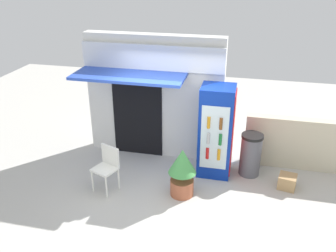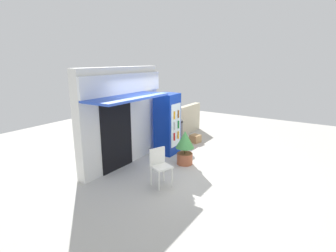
{
  "view_description": "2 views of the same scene",
  "coord_description": "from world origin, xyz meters",
  "px_view_note": "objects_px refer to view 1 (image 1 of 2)",
  "views": [
    {
      "loc": [
        1.39,
        -5.65,
        4.21
      ],
      "look_at": [
        -0.04,
        0.56,
        1.22
      ],
      "focal_mm": 38.29,
      "sensor_mm": 36.0,
      "label": 1
    },
    {
      "loc": [
        -5.96,
        -3.43,
        2.98
      ],
      "look_at": [
        -0.15,
        0.34,
        1.22
      ],
      "focal_mm": 28.06,
      "sensor_mm": 36.0,
      "label": 2
    }
  ],
  "objects_px": {
    "trash_bin": "(251,155)",
    "cardboard_box": "(287,182)",
    "potted_plant_near_shop": "(182,170)",
    "plastic_chair": "(107,165)",
    "drink_cooler": "(216,132)"
  },
  "relations": [
    {
      "from": "potted_plant_near_shop",
      "to": "cardboard_box",
      "type": "xyz_separation_m",
      "value": [
        2.02,
        0.69,
        -0.42
      ]
    },
    {
      "from": "plastic_chair",
      "to": "trash_bin",
      "type": "distance_m",
      "value": 2.98
    },
    {
      "from": "trash_bin",
      "to": "cardboard_box",
      "type": "distance_m",
      "value": 0.9
    },
    {
      "from": "cardboard_box",
      "to": "drink_cooler",
      "type": "bearing_deg",
      "value": 170.48
    },
    {
      "from": "plastic_chair",
      "to": "cardboard_box",
      "type": "xyz_separation_m",
      "value": [
        3.49,
        0.82,
        -0.4
      ]
    },
    {
      "from": "plastic_chair",
      "to": "trash_bin",
      "type": "bearing_deg",
      "value": 23.4
    },
    {
      "from": "potted_plant_near_shop",
      "to": "cardboard_box",
      "type": "bearing_deg",
      "value": 18.92
    },
    {
      "from": "trash_bin",
      "to": "cardboard_box",
      "type": "xyz_separation_m",
      "value": [
        0.76,
        -0.36,
        -0.33
      ]
    },
    {
      "from": "trash_bin",
      "to": "cardboard_box",
      "type": "bearing_deg",
      "value": -25.29
    },
    {
      "from": "plastic_chair",
      "to": "trash_bin",
      "type": "xyz_separation_m",
      "value": [
        2.73,
        1.18,
        -0.08
      ]
    },
    {
      "from": "potted_plant_near_shop",
      "to": "trash_bin",
      "type": "xyz_separation_m",
      "value": [
        1.26,
        1.05,
        -0.09
      ]
    },
    {
      "from": "drink_cooler",
      "to": "plastic_chair",
      "type": "xyz_separation_m",
      "value": [
        -1.99,
        -1.07,
        -0.43
      ]
    },
    {
      "from": "drink_cooler",
      "to": "trash_bin",
      "type": "distance_m",
      "value": 0.9
    },
    {
      "from": "plastic_chair",
      "to": "potted_plant_near_shop",
      "type": "bearing_deg",
      "value": 5.07
    },
    {
      "from": "drink_cooler",
      "to": "trash_bin",
      "type": "bearing_deg",
      "value": 8.27
    }
  ]
}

